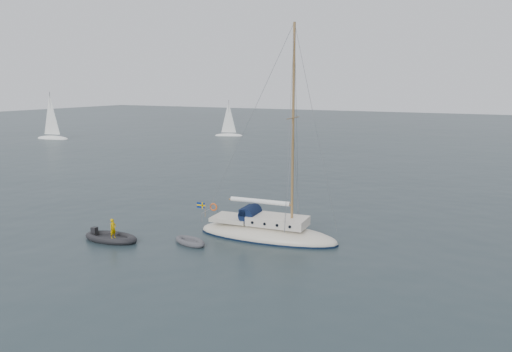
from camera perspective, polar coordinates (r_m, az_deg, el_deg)
The scene contains 6 objects.
ground at distance 31.44m, azimuth 3.39°, elevation -7.80°, with size 300.00×300.00×0.00m, color black.
sailboat at distance 32.33m, azimuth 1.30°, elevation -5.29°, with size 9.88×2.96×14.07m.
dinghy at distance 31.68m, azimuth -7.55°, elevation -7.43°, with size 2.50×1.13×0.36m.
rib at distance 33.35m, azimuth -16.26°, elevation -6.71°, with size 3.82×1.74×1.47m.
distant_yacht_c at distance 94.95m, azimuth -3.14°, elevation 6.43°, with size 5.42×2.89×7.19m.
distant_yacht_a at distance 96.75m, azimuth -22.37°, elevation 6.17°, with size 6.70×3.57×8.88m.
Camera 1 is at (12.08, -27.28, 9.90)m, focal length 35.00 mm.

